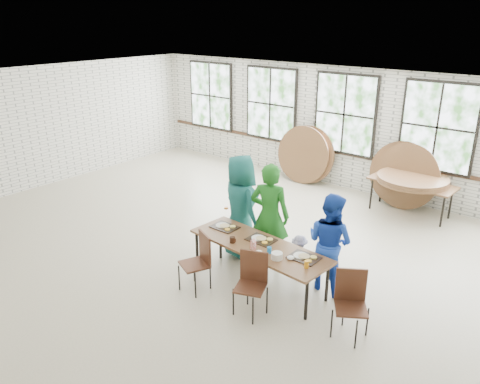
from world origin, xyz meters
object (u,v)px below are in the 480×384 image
object	(u,v)px
dining_table	(259,247)
storage_table	(412,184)
chair_near_right	(252,278)
chair_near_left	(200,257)

from	to	relation	value
dining_table	storage_table	world-z (taller)	same
storage_table	chair_near_right	bearing A→B (deg)	-91.91
dining_table	chair_near_right	world-z (taller)	chair_near_right
chair_near_right	storage_table	size ratio (longest dim) A/B	0.52
chair_near_left	storage_table	size ratio (longest dim) A/B	0.52
chair_near_left	storage_table	distance (m)	5.32
chair_near_right	storage_table	world-z (taller)	chair_near_right
chair_near_left	chair_near_right	world-z (taller)	same
storage_table	dining_table	bearing A→B (deg)	-96.97
dining_table	chair_near_left	distance (m)	0.95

